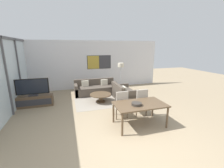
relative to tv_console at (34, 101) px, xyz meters
The scene contains 14 objects.
ground_plane 4.63m from the tv_console, 50.46° to the right, with size 24.00×24.00×0.00m, color #9E896B.
wall_back 3.90m from the tv_console, 37.37° to the left, with size 8.18×0.09×2.80m.
window_wall_left 1.59m from the tv_console, 134.14° to the right, with size 0.07×5.83×2.80m.
area_rug 2.81m from the tv_console, ahead, with size 2.29×1.74×0.01m.
tv_console is the anchor object (origin of this frame).
television 0.59m from the tv_console, 90.00° to the left, with size 1.26×0.20×0.72m.
sofa_main 2.96m from the tv_console, 19.70° to the left, with size 2.16×0.86×0.76m.
sofa_side 3.89m from the tv_console, ahead, with size 0.86×1.40×0.76m.
coffee_table 2.80m from the tv_console, ahead, with size 0.96×0.96×0.37m.
dining_table 4.43m from the tv_console, 37.63° to the right, with size 1.58×0.94×0.72m.
dining_chair_left 3.73m from the tv_console, 33.14° to the right, with size 0.46×0.46×0.99m.
dining_chair_centre 4.38m from the tv_console, 27.46° to the right, with size 0.46×0.46×0.99m.
fruit_bowl 4.38m from the tv_console, 39.88° to the right, with size 0.31×0.31×0.08m.
floor_lamp 4.46m from the tv_console, 12.95° to the left, with size 0.33×0.33×1.60m.
Camera 1 is at (-1.55, -3.04, 2.43)m, focal length 24.00 mm.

